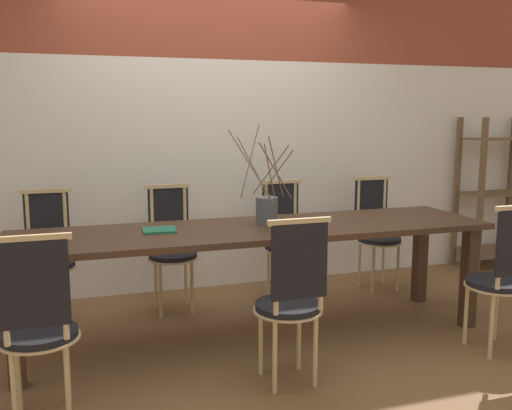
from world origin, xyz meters
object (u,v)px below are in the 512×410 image
at_px(dining_table, 256,240).
at_px(chair_far_center, 285,236).
at_px(shelving_rack, 496,194).
at_px(chair_near_center, 503,274).
at_px(vase_centerpiece, 266,208).
at_px(book_stack, 159,230).

distance_m(dining_table, chair_far_center, 0.91).
bearing_deg(shelving_rack, dining_table, -160.78).
distance_m(chair_near_center, vase_centerpiece, 1.58).
bearing_deg(vase_centerpiece, dining_table, -143.21).
height_order(book_stack, shelving_rack, shelving_rack).
xyz_separation_m(chair_near_center, book_stack, (-2.04, 0.81, 0.26)).
height_order(chair_near_center, shelving_rack, shelving_rack).
xyz_separation_m(dining_table, chair_far_center, (0.50, 0.74, -0.16)).
bearing_deg(chair_far_center, dining_table, 56.20).
xyz_separation_m(dining_table, chair_near_center, (1.40, -0.74, -0.16)).
bearing_deg(book_stack, chair_far_center, 30.76).
distance_m(chair_far_center, book_stack, 1.35).
distance_m(chair_near_center, book_stack, 2.21).
bearing_deg(dining_table, book_stack, 174.10).
bearing_deg(chair_far_center, chair_near_center, 121.41).
bearing_deg(shelving_rack, chair_far_center, -174.04).
xyz_separation_m(chair_near_center, chair_far_center, (-0.91, 1.48, 0.00)).
distance_m(chair_near_center, chair_far_center, 1.74).
height_order(chair_near_center, vase_centerpiece, vase_centerpiece).
xyz_separation_m(chair_near_center, shelving_rack, (1.42, 1.73, 0.22)).
height_order(dining_table, shelving_rack, shelving_rack).
bearing_deg(shelving_rack, vase_centerpiece, -161.54).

